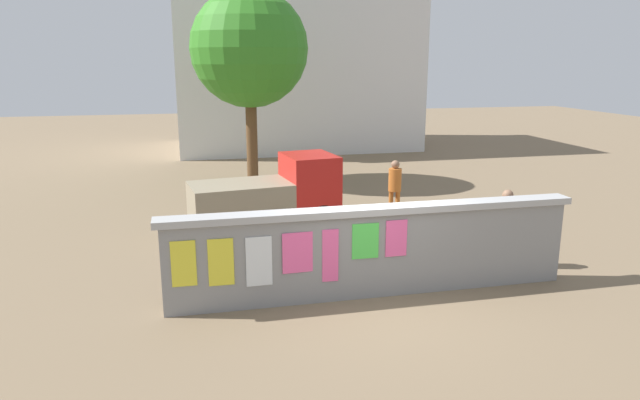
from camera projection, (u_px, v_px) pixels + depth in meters
name	position (u px, v px, depth m)	size (l,w,h in m)	color
ground	(294.00, 196.00, 18.08)	(60.00, 60.00, 0.00)	#7A664C
poster_wall	(373.00, 250.00, 10.30)	(7.59, 0.42, 1.66)	gray
auto_rickshaw_truck	(272.00, 194.00, 14.35)	(3.77, 1.98, 1.85)	black
motorcycle	(375.00, 240.00, 12.19)	(1.90, 0.56, 0.87)	black
bicycle_near	(246.00, 258.00, 11.37)	(1.67, 0.57, 0.95)	black
person_walking	(506.00, 220.00, 11.75)	(0.48, 0.48, 1.62)	#D83F72
person_bystander	(395.00, 184.00, 15.14)	(0.46, 0.46, 1.62)	#BF6626
tree_roadside	(249.00, 49.00, 18.96)	(3.89, 3.89, 6.48)	brown
building_background	(294.00, 65.00, 27.67)	(11.36, 6.77, 7.82)	silver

